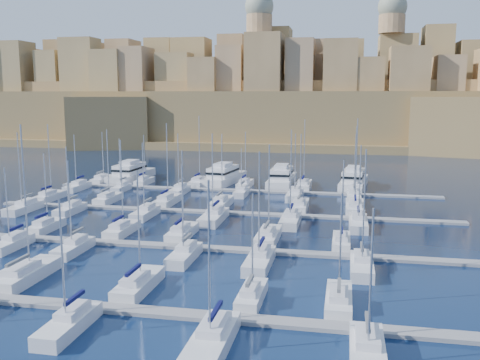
% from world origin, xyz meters
% --- Properties ---
extents(ground, '(600.00, 600.00, 0.00)m').
position_xyz_m(ground, '(0.00, 0.00, 0.00)').
color(ground, '#061432').
rests_on(ground, ground).
extents(pontoon_near, '(84.00, 2.00, 0.40)m').
position_xyz_m(pontoon_near, '(0.00, -34.00, 0.20)').
color(pontoon_near, slate).
rests_on(pontoon_near, ground).
extents(pontoon_mid_near, '(84.00, 2.00, 0.40)m').
position_xyz_m(pontoon_mid_near, '(0.00, -12.00, 0.20)').
color(pontoon_mid_near, slate).
rests_on(pontoon_mid_near, ground).
extents(pontoon_mid_far, '(84.00, 2.00, 0.40)m').
position_xyz_m(pontoon_mid_far, '(0.00, 10.00, 0.20)').
color(pontoon_mid_far, slate).
rests_on(pontoon_mid_far, ground).
extents(pontoon_far, '(84.00, 2.00, 0.40)m').
position_xyz_m(pontoon_far, '(0.00, 32.00, 0.20)').
color(pontoon_far, slate).
rests_on(pontoon_far, ground).
extents(sailboat_2, '(3.15, 10.50, 18.01)m').
position_xyz_m(sailboat_2, '(-13.19, -27.87, 0.79)').
color(sailboat_2, silver).
rests_on(sailboat_2, ground).
extents(sailboat_3, '(2.79, 9.29, 13.33)m').
position_xyz_m(sailboat_3, '(0.55, -28.47, 0.74)').
color(sailboat_3, silver).
rests_on(sailboat_3, ground).
extents(sailboat_4, '(2.30, 7.68, 11.52)m').
position_xyz_m(sailboat_4, '(13.09, -29.26, 0.71)').
color(sailboat_4, silver).
rests_on(sailboat_4, ground).
extents(sailboat_5, '(2.57, 8.56, 11.81)m').
position_xyz_m(sailboat_5, '(21.84, -28.83, 0.72)').
color(sailboat_5, silver).
rests_on(sailboat_5, ground).
extents(sailboat_9, '(2.55, 8.49, 12.45)m').
position_xyz_m(sailboat_9, '(-1.74, -39.14, 0.72)').
color(sailboat_9, silver).
rests_on(sailboat_9, ground).
extents(sailboat_10, '(3.00, 9.99, 14.71)m').
position_xyz_m(sailboat_10, '(11.61, -39.87, 0.76)').
color(sailboat_10, silver).
rests_on(sailboat_10, ground).
extents(sailboat_11, '(2.76, 9.19, 12.88)m').
position_xyz_m(sailboat_11, '(24.25, -39.48, 0.73)').
color(sailboat_11, silver).
rests_on(sailboat_11, ground).
extents(sailboat_13, '(2.39, 7.95, 12.33)m').
position_xyz_m(sailboat_13, '(-23.22, -7.13, 0.72)').
color(sailboat_13, silver).
rests_on(sailboat_13, ground).
extents(sailboat_14, '(2.62, 8.72, 14.58)m').
position_xyz_m(sailboat_14, '(-10.83, -6.75, 0.75)').
color(sailboat_14, silver).
rests_on(sailboat_14, ground).
extents(sailboat_15, '(2.71, 9.04, 13.19)m').
position_xyz_m(sailboat_15, '(-1.36, -6.59, 0.74)').
color(sailboat_15, silver).
rests_on(sailboat_15, ground).
extents(sailboat_16, '(2.89, 9.64, 14.29)m').
position_xyz_m(sailboat_16, '(11.46, -6.30, 0.75)').
color(sailboat_16, silver).
rests_on(sailboat_16, ground).
extents(sailboat_17, '(2.41, 8.02, 12.43)m').
position_xyz_m(sailboat_17, '(21.87, -7.09, 0.72)').
color(sailboat_17, silver).
rests_on(sailboat_17, ground).
extents(sailboat_19, '(2.36, 7.87, 11.66)m').
position_xyz_m(sailboat_19, '(-22.54, -16.83, 0.71)').
color(sailboat_19, silver).
rests_on(sailboat_19, ground).
extents(sailboat_20, '(2.43, 8.09, 12.80)m').
position_xyz_m(sailboat_20, '(-13.24, -16.94, 0.73)').
color(sailboat_20, silver).
rests_on(sailboat_20, ground).
extents(sailboat_21, '(2.59, 8.62, 12.81)m').
position_xyz_m(sailboat_21, '(2.27, -17.20, 0.73)').
color(sailboat_21, silver).
rests_on(sailboat_21, ground).
extents(sailboat_22, '(2.87, 9.57, 14.61)m').
position_xyz_m(sailboat_22, '(12.06, -17.67, 0.75)').
color(sailboat_22, silver).
rests_on(sailboat_22, ground).
extents(sailboat_23, '(2.67, 8.90, 15.11)m').
position_xyz_m(sailboat_23, '(24.37, -17.34, 0.75)').
color(sailboat_23, silver).
rests_on(sailboat_23, ground).
extents(sailboat_24, '(2.60, 8.68, 15.42)m').
position_xyz_m(sailboat_24, '(-35.75, 15.23, 0.76)').
color(sailboat_24, silver).
rests_on(sailboat_24, ground).
extents(sailboat_25, '(2.63, 8.75, 14.54)m').
position_xyz_m(sailboat_25, '(-23.32, 15.27, 0.75)').
color(sailboat_25, silver).
rests_on(sailboat_25, ground).
extents(sailboat_26, '(2.81, 9.38, 15.87)m').
position_xyz_m(sailboat_26, '(-11.31, 15.57, 0.76)').
color(sailboat_26, silver).
rests_on(sailboat_26, ground).
extents(sailboat_27, '(2.94, 9.79, 13.98)m').
position_xyz_m(sailboat_27, '(-0.63, 15.78, 0.75)').
color(sailboat_27, silver).
rests_on(sailboat_27, ground).
extents(sailboat_28, '(2.85, 9.50, 14.26)m').
position_xyz_m(sailboat_28, '(14.12, 15.63, 0.75)').
color(sailboat_28, silver).
rests_on(sailboat_28, ground).
extents(sailboat_29, '(3.26, 10.86, 17.05)m').
position_xyz_m(sailboat_29, '(24.02, 16.30, 0.78)').
color(sailboat_29, silver).
rests_on(sailboat_29, ground).
extents(sailboat_30, '(2.76, 9.21, 14.67)m').
position_xyz_m(sailboat_30, '(-34.59, 4.51, 0.75)').
color(sailboat_30, silver).
rests_on(sailboat_30, ground).
extents(sailboat_31, '(2.48, 8.26, 12.28)m').
position_xyz_m(sailboat_31, '(-25.70, 4.98, 0.72)').
color(sailboat_31, silver).
rests_on(sailboat_31, ground).
extents(sailboat_32, '(2.58, 8.60, 13.21)m').
position_xyz_m(sailboat_32, '(-11.52, 4.81, 0.73)').
color(sailboat_32, silver).
rests_on(sailboat_32, ground).
extents(sailboat_33, '(3.11, 10.36, 15.00)m').
position_xyz_m(sailboat_33, '(0.84, 3.94, 0.76)').
color(sailboat_33, silver).
rests_on(sailboat_33, ground).
extents(sailboat_34, '(2.87, 9.56, 15.78)m').
position_xyz_m(sailboat_34, '(13.61, 4.34, 0.76)').
color(sailboat_34, silver).
rests_on(sailboat_34, ground).
extents(sailboat_35, '(2.86, 9.53, 13.54)m').
position_xyz_m(sailboat_35, '(24.39, 4.35, 0.74)').
color(sailboat_35, silver).
rests_on(sailboat_35, ground).
extents(sailboat_36, '(2.61, 8.72, 12.36)m').
position_xyz_m(sailboat_36, '(-34.91, 37.25, 0.73)').
color(sailboat_36, silver).
rests_on(sailboat_36, ground).
extents(sailboat_37, '(2.32, 7.74, 11.89)m').
position_xyz_m(sailboat_37, '(-24.23, 36.77, 0.71)').
color(sailboat_37, silver).
rests_on(sailboat_37, ground).
extents(sailboat_38, '(2.91, 9.70, 16.39)m').
position_xyz_m(sailboat_38, '(-11.11, 37.73, 0.77)').
color(sailboat_38, silver).
rests_on(sailboat_38, ground).
extents(sailboat_39, '(2.64, 8.81, 12.86)m').
position_xyz_m(sailboat_39, '(-0.17, 37.30, 0.73)').
color(sailboat_39, silver).
rests_on(sailboat_39, ground).
extents(sailboat_40, '(3.16, 10.52, 15.83)m').
position_xyz_m(sailboat_40, '(13.03, 38.13, 0.77)').
color(sailboat_40, silver).
rests_on(sailboat_40, ground).
extents(sailboat_41, '(2.76, 9.18, 14.42)m').
position_xyz_m(sailboat_41, '(24.25, 37.48, 0.75)').
color(sailboat_41, silver).
rests_on(sailboat_41, ground).
extents(sailboat_42, '(2.61, 8.70, 12.58)m').
position_xyz_m(sailboat_42, '(-35.89, 26.76, 0.73)').
color(sailboat_42, silver).
rests_on(sailboat_42, ground).
extents(sailboat_43, '(2.14, 7.14, 11.79)m').
position_xyz_m(sailboat_43, '(-25.84, 27.52, 0.71)').
color(sailboat_43, silver).
rests_on(sailboat_43, ground).
extents(sailboat_44, '(2.57, 8.57, 13.23)m').
position_xyz_m(sailboat_44, '(-12.37, 26.83, 0.73)').
color(sailboat_44, silver).
rests_on(sailboat_44, ground).
extents(sailboat_45, '(2.30, 7.65, 10.32)m').
position_xyz_m(sailboat_45, '(1.05, 27.27, 0.70)').
color(sailboat_45, silver).
rests_on(sailboat_45, ground).
extents(sailboat_46, '(2.95, 9.84, 13.58)m').
position_xyz_m(sailboat_46, '(12.25, 26.20, 0.75)').
color(sailboat_46, silver).
rests_on(sailboat_46, ground).
extents(sailboat_47, '(2.71, 9.03, 13.62)m').
position_xyz_m(sailboat_47, '(23.96, 26.60, 0.74)').
color(sailboat_47, silver).
rests_on(sailboat_47, ground).
extents(motor_yacht_a, '(6.10, 18.27, 5.25)m').
position_xyz_m(motor_yacht_a, '(-29.82, 42.18, 1.73)').
color(motor_yacht_a, silver).
rests_on(motor_yacht_a, ground).
extents(motor_yacht_b, '(7.74, 18.34, 5.25)m').
position_xyz_m(motor_yacht_b, '(-6.22, 42.04, 1.73)').
color(motor_yacht_b, silver).
rests_on(motor_yacht_b, ground).
extents(motor_yacht_c, '(5.31, 17.48, 5.25)m').
position_xyz_m(motor_yacht_c, '(7.68, 41.88, 1.73)').
color(motor_yacht_c, silver).
rests_on(motor_yacht_c, ground).
extents(motor_yacht_d, '(6.96, 17.74, 5.25)m').
position_xyz_m(motor_yacht_d, '(24.06, 41.81, 1.73)').
color(motor_yacht_d, silver).
rests_on(motor_yacht_d, ground).
extents(fortified_city, '(460.00, 108.95, 59.52)m').
position_xyz_m(fortified_city, '(-0.19, 155.26, 14.74)').
color(fortified_city, brown).
rests_on(fortified_city, ground).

